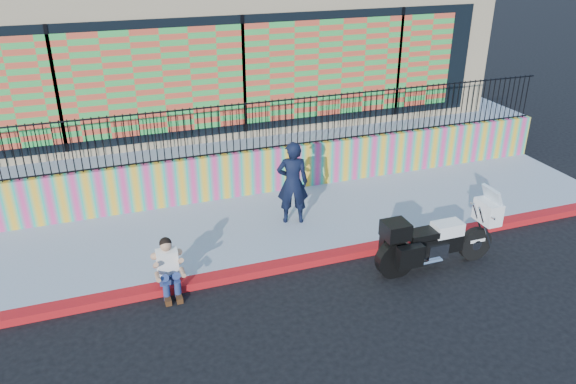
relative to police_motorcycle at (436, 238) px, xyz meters
name	(u,v)px	position (x,y,z in m)	size (l,w,h in m)	color
ground	(304,265)	(-2.33, 0.92, -0.65)	(90.00, 90.00, 0.00)	black
red_curb	(304,261)	(-2.33, 0.92, -0.57)	(16.00, 0.30, 0.15)	red
sidewalk	(278,224)	(-2.33, 2.57, -0.57)	(16.00, 3.00, 0.15)	#9098AD
mural_wall	(257,172)	(-2.33, 4.17, 0.05)	(16.00, 0.20, 1.10)	#E73C86
metal_fence	(255,126)	(-2.33, 4.17, 1.20)	(15.80, 0.04, 1.20)	black
elevated_platform	(211,115)	(-2.33, 9.27, -0.02)	(16.00, 10.00, 1.25)	#9098AD
storefront_building	(207,32)	(-2.33, 9.05, 2.60)	(14.00, 8.06, 4.00)	tan
police_motorcycle	(436,238)	(0.00, 0.00, 0.00)	(2.48, 0.82, 1.55)	black
police_officer	(293,183)	(-2.02, 2.46, 0.43)	(0.68, 0.45, 1.86)	black
seated_man	(169,273)	(-4.96, 0.83, -0.20)	(0.54, 0.71, 1.06)	navy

